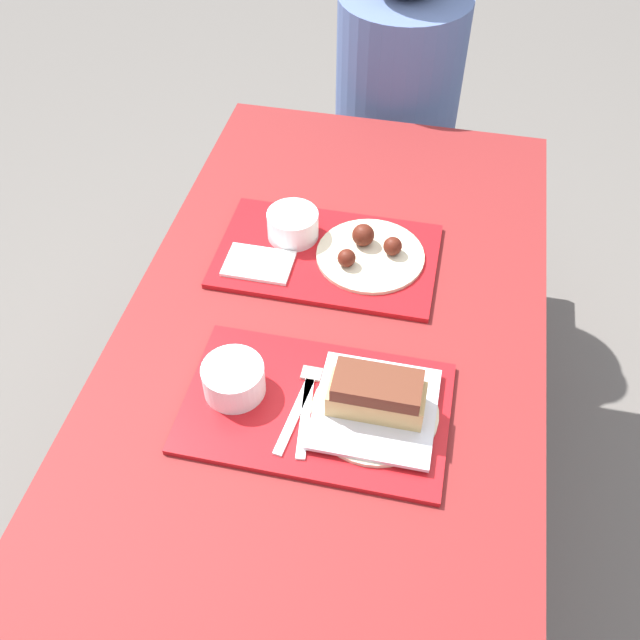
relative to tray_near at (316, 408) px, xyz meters
name	(u,v)px	position (x,y,z in m)	size (l,w,h in m)	color
ground_plane	(325,528)	(-0.01, 0.16, -0.78)	(12.00, 12.00, 0.00)	#605B56
picnic_table	(327,375)	(-0.01, 0.16, -0.11)	(0.81, 1.53, 0.78)	maroon
picnic_bench_far	(389,192)	(-0.01, 1.14, -0.40)	(0.76, 0.28, 0.46)	maroon
tray_near	(316,408)	(0.00, 0.00, 0.00)	(0.45, 0.28, 0.01)	#B21419
tray_far	(327,256)	(-0.06, 0.38, 0.00)	(0.45, 0.28, 0.01)	#B21419
bowl_coleslaw_near	(234,378)	(-0.15, 0.00, 0.04)	(0.11, 0.11, 0.06)	white
brisket_sandwich_plate	(376,401)	(0.10, 0.01, 0.04)	(0.22, 0.22, 0.09)	beige
plastic_fork_near	(295,414)	(-0.03, -0.03, 0.01)	(0.04, 0.17, 0.00)	white
plastic_knife_near	(308,416)	(-0.01, -0.03, 0.01)	(0.04, 0.17, 0.00)	white
condiment_packet	(312,374)	(-0.02, 0.06, 0.01)	(0.04, 0.03, 0.01)	#A59E93
bowl_coleslaw_far	(293,224)	(-0.14, 0.42, 0.04)	(0.11, 0.11, 0.06)	white
wings_plate_far	(369,251)	(0.03, 0.39, 0.02)	(0.22, 0.22, 0.05)	beige
napkin_far	(259,264)	(-0.19, 0.32, 0.01)	(0.14, 0.10, 0.01)	white
person_seated_across	(397,78)	(-0.02, 1.14, -0.01)	(0.35, 0.35, 0.75)	#4C6093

